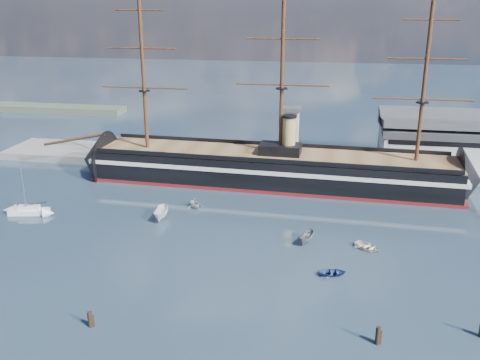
# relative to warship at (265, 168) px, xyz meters

# --- Properties ---
(ground) EXTENTS (600.00, 600.00, 0.00)m
(ground) POSITION_rel_warship_xyz_m (2.11, -20.00, -4.04)
(ground) COLOR #232E3C
(ground) RESTS_ON ground
(quay) EXTENTS (180.00, 18.00, 2.00)m
(quay) POSITION_rel_warship_xyz_m (12.11, 16.00, -4.04)
(quay) COLOR slate
(quay) RESTS_ON ground
(quay_tower) EXTENTS (5.00, 5.00, 15.00)m
(quay_tower) POSITION_rel_warship_xyz_m (5.11, 13.00, 5.72)
(quay_tower) COLOR silver
(quay_tower) RESTS_ON ground
(warship) EXTENTS (113.19, 19.85, 53.94)m
(warship) POSITION_rel_warship_xyz_m (0.00, 0.00, 0.00)
(warship) COLOR black
(warship) RESTS_ON ground
(sailboat) EXTENTS (8.68, 4.15, 13.37)m
(sailboat) POSITION_rel_warship_xyz_m (-46.89, -29.22, -3.19)
(sailboat) COLOR silver
(sailboat) RESTS_ON ground
(motorboat_a) EXTENTS (7.93, 3.57, 3.08)m
(motorboat_a) POSITION_rel_warship_xyz_m (-18.09, -26.90, -4.04)
(motorboat_a) COLOR white
(motorboat_a) RESTS_ON ground
(motorboat_b) EXTENTS (1.81, 3.05, 1.33)m
(motorboat_b) POSITION_rel_warship_xyz_m (17.50, -44.83, -4.04)
(motorboat_b) COLOR #324583
(motorboat_b) RESTS_ON ground
(motorboat_c) EXTENTS (6.47, 3.95, 2.43)m
(motorboat_c) POSITION_rel_warship_xyz_m (12.48, -33.10, -4.04)
(motorboat_c) COLOR slate
(motorboat_c) RESTS_ON ground
(motorboat_d) EXTENTS (6.72, 6.16, 2.34)m
(motorboat_d) POSITION_rel_warship_xyz_m (-12.95, -19.20, -4.04)
(motorboat_d) COLOR silver
(motorboat_d) RESTS_ON ground
(motorboat_e) EXTENTS (3.18, 3.35, 1.54)m
(motorboat_e) POSITION_rel_warship_xyz_m (23.63, -33.89, -4.04)
(motorboat_e) COLOR silver
(motorboat_e) RESTS_ON ground
(piling_near_left) EXTENTS (0.64, 0.64, 3.11)m
(piling_near_left) POSITION_rel_warship_xyz_m (-15.71, -65.89, -4.04)
(piling_near_left) COLOR black
(piling_near_left) RESTS_ON ground
(piling_near_right) EXTENTS (0.64, 0.64, 3.33)m
(piling_near_right) POSITION_rel_warship_xyz_m (23.62, -62.88, -4.04)
(piling_near_right) COLOR black
(piling_near_right) RESTS_ON ground
(piling_far_right) EXTENTS (0.64, 0.64, 3.17)m
(piling_far_right) POSITION_rel_warship_xyz_m (37.57, -58.72, -4.04)
(piling_far_right) COLOR black
(piling_far_right) RESTS_ON ground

